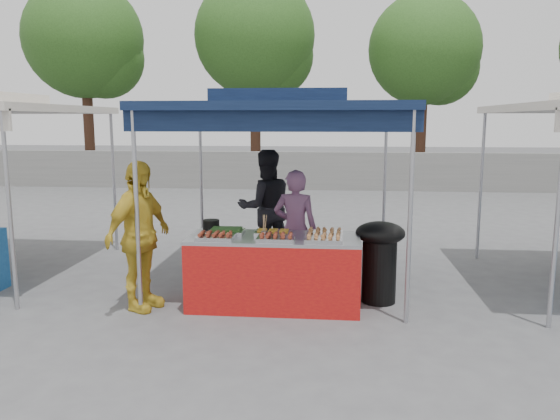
# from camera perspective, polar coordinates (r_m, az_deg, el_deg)

# --- Properties ---
(ground_plane) EXTENTS (80.00, 80.00, 0.00)m
(ground_plane) POSITION_cam_1_polar(r_m,az_deg,el_deg) (6.72, -0.51, -9.71)
(ground_plane) COLOR #525254
(back_wall) EXTENTS (40.00, 0.25, 1.20)m
(back_wall) POSITION_cam_1_polar(r_m,az_deg,el_deg) (17.40, 3.37, 4.10)
(back_wall) COLOR slate
(back_wall) RESTS_ON ground_plane
(main_canopy) EXTENTS (3.20, 3.20, 2.57)m
(main_canopy) POSITION_cam_1_polar(r_m,az_deg,el_deg) (7.32, 0.29, 10.73)
(main_canopy) COLOR #ABABB2
(main_canopy) RESTS_ON ground_plane
(tree_0) EXTENTS (4.09, 4.09, 7.03)m
(tree_0) POSITION_cam_1_polar(r_m,az_deg,el_deg) (21.02, -19.35, 16.02)
(tree_0) COLOR #3B2216
(tree_0) RESTS_ON ground_plane
(tree_1) EXTENTS (4.15, 4.15, 7.14)m
(tree_1) POSITION_cam_1_polar(r_m,az_deg,el_deg) (19.81, -2.19, 17.19)
(tree_1) COLOR #3B2216
(tree_1) RESTS_ON ground_plane
(tree_2) EXTENTS (3.76, 3.74, 6.43)m
(tree_2) POSITION_cam_1_polar(r_m,az_deg,el_deg) (19.85, 15.23, 15.44)
(tree_2) COLOR #3B2216
(tree_2) RESTS_ON ground_plane
(vendor_table) EXTENTS (2.00, 0.80, 0.85)m
(vendor_table) POSITION_cam_1_polar(r_m,az_deg,el_deg) (6.50, -0.61, -6.45)
(vendor_table) COLOR #B11412
(vendor_table) RESTS_ON ground_plane
(food_tray_fl) EXTENTS (0.42, 0.30, 0.07)m
(food_tray_fl) POSITION_cam_1_polar(r_m,az_deg,el_deg) (6.26, -6.76, -2.80)
(food_tray_fl) COLOR #B6B7BB
(food_tray_fl) RESTS_ON vendor_table
(food_tray_fm) EXTENTS (0.42, 0.30, 0.07)m
(food_tray_fm) POSITION_cam_1_polar(r_m,az_deg,el_deg) (6.15, -0.43, -2.95)
(food_tray_fm) COLOR #B6B7BB
(food_tray_fm) RESTS_ON vendor_table
(food_tray_fr) EXTENTS (0.42, 0.30, 0.07)m
(food_tray_fr) POSITION_cam_1_polar(r_m,az_deg,el_deg) (6.12, 4.58, -3.05)
(food_tray_fr) COLOR #B6B7BB
(food_tray_fr) RESTS_ON vendor_table
(food_tray_bl) EXTENTS (0.42, 0.30, 0.07)m
(food_tray_bl) POSITION_cam_1_polar(r_m,az_deg,el_deg) (6.55, -5.63, -2.24)
(food_tray_bl) COLOR #B6B7BB
(food_tray_bl) RESTS_ON vendor_table
(food_tray_bm) EXTENTS (0.42, 0.30, 0.07)m
(food_tray_bm) POSITION_cam_1_polar(r_m,az_deg,el_deg) (6.45, -0.73, -2.36)
(food_tray_bm) COLOR #B6B7BB
(food_tray_bm) RESTS_ON vendor_table
(food_tray_br) EXTENTS (0.42, 0.30, 0.07)m
(food_tray_br) POSITION_cam_1_polar(r_m,az_deg,el_deg) (6.42, 4.70, -2.46)
(food_tray_br) COLOR #B6B7BB
(food_tray_br) RESTS_ON vendor_table
(cooking_pot) EXTENTS (0.21, 0.21, 0.12)m
(cooking_pot) POSITION_cam_1_polar(r_m,az_deg,el_deg) (6.85, -7.21, -1.53)
(cooking_pot) COLOR black
(cooking_pot) RESTS_ON vendor_table
(skewer_cup) EXTENTS (0.08, 0.08, 0.09)m
(skewer_cup) POSITION_cam_1_polar(r_m,az_deg,el_deg) (6.24, -1.64, -2.65)
(skewer_cup) COLOR #ABABB2
(skewer_cup) RESTS_ON vendor_table
(wok_burner) EXTENTS (0.59, 0.59, 1.00)m
(wok_burner) POSITION_cam_1_polar(r_m,az_deg,el_deg) (6.72, 10.37, -4.60)
(wok_burner) COLOR black
(wok_burner) RESTS_ON ground_plane
(crate_left) EXTENTS (0.55, 0.39, 0.33)m
(crate_left) POSITION_cam_1_polar(r_m,az_deg,el_deg) (7.32, -2.91, -6.75)
(crate_left) COLOR navy
(crate_left) RESTS_ON ground_plane
(crate_right) EXTENTS (0.56, 0.39, 0.33)m
(crate_right) POSITION_cam_1_polar(r_m,az_deg,el_deg) (7.03, 2.73, -7.41)
(crate_right) COLOR navy
(crate_right) RESTS_ON ground_plane
(crate_stacked) EXTENTS (0.52, 0.37, 0.31)m
(crate_stacked) POSITION_cam_1_polar(r_m,az_deg,el_deg) (6.95, 2.75, -4.85)
(crate_stacked) COLOR navy
(crate_stacked) RESTS_ON crate_right
(vendor_woman) EXTENTS (0.61, 0.43, 1.57)m
(vendor_woman) POSITION_cam_1_polar(r_m,az_deg,el_deg) (7.13, 1.60, -2.04)
(vendor_woman) COLOR #7D4F75
(vendor_woman) RESTS_ON ground_plane
(helper_man) EXTENTS (1.03, 0.92, 1.76)m
(helper_man) POSITION_cam_1_polar(r_m,az_deg,el_deg) (8.30, -1.51, 0.26)
(helper_man) COLOR black
(helper_man) RESTS_ON ground_plane
(customer_person) EXTENTS (0.76, 1.11, 1.75)m
(customer_person) POSITION_cam_1_polar(r_m,az_deg,el_deg) (6.52, -14.53, -2.65)
(customer_person) COLOR gold
(customer_person) RESTS_ON ground_plane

